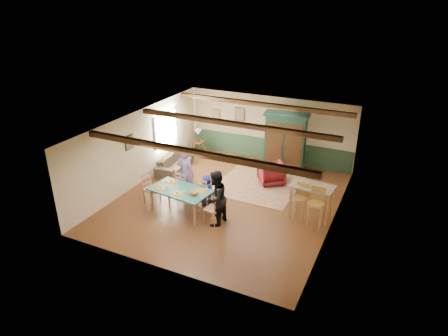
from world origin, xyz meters
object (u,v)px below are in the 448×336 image
at_px(dining_table, 181,201).
at_px(dining_chair_end_left, 151,188).
at_px(person_woman, 215,198).
at_px(table_lamp, 198,135).
at_px(cat, 193,193).
at_px(dining_chair_end_right, 213,208).
at_px(person_child, 207,190).
at_px(bar_stool_left, 300,203).
at_px(person_man, 186,173).
at_px(armchair, 271,173).
at_px(bar_stool_right, 316,209).
at_px(dining_chair_far_left, 185,185).
at_px(dining_chair_far_right, 205,192).
at_px(counter_table, 311,201).
at_px(sofa, 175,163).
at_px(end_table, 198,148).
at_px(armoire, 285,143).

height_order(dining_table, dining_chair_end_left, dining_chair_end_left).
height_order(person_woman, table_lamp, person_woman).
bearing_deg(cat, dining_chair_end_right, 9.46).
relative_size(person_child, table_lamp, 2.00).
relative_size(dining_chair_end_right, person_woman, 0.58).
distance_m(dining_table, person_woman, 1.42).
bearing_deg(bar_stool_left, person_child, -165.92).
bearing_deg(person_man, armchair, -126.73).
xyz_separation_m(table_lamp, bar_stool_right, (5.96, -3.64, -0.21)).
relative_size(person_woman, armchair, 1.97).
bearing_deg(bar_stool_left, person_woman, -142.18).
height_order(dining_chair_far_left, dining_chair_end_right, same).
xyz_separation_m(dining_chair_far_right, armchair, (1.40, 2.53, -0.10)).
xyz_separation_m(counter_table, bar_stool_left, (-0.27, -0.34, 0.06)).
bearing_deg(dining_chair_end_left, bar_stool_left, -71.36).
bearing_deg(person_man, dining_chair_end_right, 152.70).
bearing_deg(person_woman, dining_chair_end_left, -90.00).
relative_size(dining_chair_far_left, person_woman, 0.58).
bearing_deg(dining_chair_far_right, sofa, -32.63).
xyz_separation_m(person_woman, end_table, (-3.19, 4.73, -0.59)).
bearing_deg(dining_chair_end_right, person_woman, 90.00).
bearing_deg(cat, dining_table, 169.70).
xyz_separation_m(sofa, end_table, (0.07, 1.84, -0.00)).
height_order(person_man, cat, person_man).
relative_size(dining_chair_end_left, armoire, 0.43).
bearing_deg(cat, person_child, 99.46).
xyz_separation_m(dining_chair_end_left, table_lamp, (-0.65, 4.42, 0.35)).
bearing_deg(dining_chair_end_left, bar_stool_right, -74.73).
bearing_deg(dining_chair_end_left, dining_chair_end_right, -90.00).
distance_m(dining_chair_far_right, bar_stool_left, 3.07).
distance_m(person_man, table_lamp, 3.98).
xyz_separation_m(dining_chair_far_left, table_lamp, (-1.53, 3.76, 0.35)).
bearing_deg(table_lamp, counter_table, -28.50).
distance_m(counter_table, bar_stool_left, 0.44).
xyz_separation_m(dining_chair_end_left, sofa, (-0.72, 2.58, -0.21)).
relative_size(person_man, armchair, 2.06).
bearing_deg(dining_chair_far_left, bar_stool_right, -171.61).
bearing_deg(person_woman, dining_chair_far_left, -113.57).
height_order(dining_chair_far_left, cat, dining_chair_far_left).
xyz_separation_m(dining_chair_far_left, dining_chair_far_right, (0.85, -0.10, 0.00)).
distance_m(bar_stool_left, bar_stool_right, 0.58).
xyz_separation_m(dining_chair_end_right, bar_stool_right, (2.88, 1.07, 0.14)).
xyz_separation_m(sofa, bar_stool_left, (5.49, -1.60, 0.31)).
bearing_deg(bar_stool_left, bar_stool_right, -13.69).
relative_size(dining_chair_far_left, table_lamp, 1.89).
xyz_separation_m(dining_chair_end_left, person_child, (1.74, 0.65, 0.03)).
bearing_deg(dining_chair_end_left, dining_table, -90.00).
distance_m(cat, sofa, 3.88).
height_order(person_child, armoire, armoire).
bearing_deg(dining_chair_far_left, armchair, -125.84).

